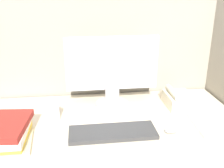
# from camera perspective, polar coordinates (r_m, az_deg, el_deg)

# --- Properties ---
(cubicle_panel_rear) EXTENTS (1.86, 0.04, 1.51)m
(cubicle_panel_rear) POSITION_cam_1_polar(r_m,az_deg,el_deg) (1.82, -2.13, -1.20)
(cubicle_panel_rear) COLOR gray
(cubicle_panel_rear) RESTS_ON ground_plane
(monitor) EXTENTS (0.54, 0.20, 0.43)m
(monitor) POSITION_cam_1_polar(r_m,az_deg,el_deg) (1.55, 0.03, 2.16)
(monitor) COLOR #B7B7BC
(monitor) RESTS_ON desk
(keyboard) EXTENTS (0.44, 0.16, 0.02)m
(keyboard) POSITION_cam_1_polar(r_m,az_deg,el_deg) (1.33, 0.33, -10.46)
(keyboard) COLOR #333333
(keyboard) RESTS_ON desk
(mouse) EXTENTS (0.06, 0.04, 0.03)m
(mouse) POSITION_cam_1_polar(r_m,az_deg,el_deg) (1.37, 12.64, -9.83)
(mouse) COLOR gray
(mouse) RESTS_ON desk
(coffee_cup) EXTENTS (0.08, 0.08, 0.09)m
(coffee_cup) POSITION_cam_1_polar(r_m,az_deg,el_deg) (1.47, -12.74, -6.13)
(coffee_cup) COLOR white
(coffee_cup) RESTS_ON desk
(book_stack) EXTENTS (0.25, 0.29, 0.11)m
(book_stack) POSITION_cam_1_polar(r_m,az_deg,el_deg) (1.34, -22.32, -9.83)
(book_stack) COLOR #C6B78C
(book_stack) RESTS_ON desk
(desk_telephone) EXTENTS (0.15, 0.20, 0.12)m
(desk_telephone) POSITION_cam_1_polar(r_m,az_deg,el_deg) (1.65, 14.20, -3.31)
(desk_telephone) COLOR beige
(desk_telephone) RESTS_ON desk
(paper_pile) EXTENTS (0.23, 0.25, 0.02)m
(paper_pile) POSITION_cam_1_polar(r_m,az_deg,el_deg) (1.49, 21.59, -8.37)
(paper_pile) COLOR white
(paper_pile) RESTS_ON desk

